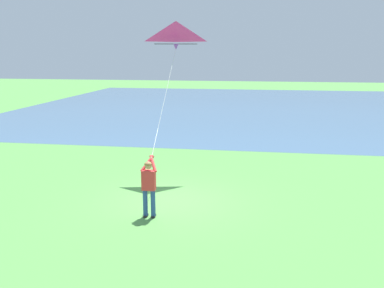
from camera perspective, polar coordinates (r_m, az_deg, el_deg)
The scene contains 4 objects.
ground_plane at distance 14.28m, azimuth -2.79°, elevation -7.70°, with size 120.00×120.00×0.00m, color #569947.
lake_water at distance 39.17m, azimuth 10.87°, elevation 4.92°, with size 36.00×44.00×0.01m, color #476B8E.
person_kite_flyer at distance 12.70m, azimuth -5.82°, elevation -5.33°, with size 0.61×0.52×1.83m.
flying_kite at distance 16.21m, azimuth -2.19°, elevation 14.33°, with size 4.33×1.82×4.17m.
Camera 1 is at (13.12, 2.82, 4.88)m, focal length 39.62 mm.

